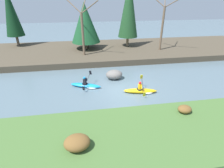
% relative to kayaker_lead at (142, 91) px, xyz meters
% --- Properties ---
extents(ground_plane, '(90.00, 90.00, 0.00)m').
position_rel_kayaker_lead_xyz_m(ground_plane, '(-1.29, 0.62, -0.20)').
color(ground_plane, slate).
extents(riverbank_near, '(44.00, 5.02, 0.67)m').
position_rel_kayaker_lead_xyz_m(riverbank_near, '(-1.29, -5.31, 0.14)').
color(riverbank_near, '#476B33').
rests_on(riverbank_near, ground).
extents(riverbank_far, '(44.00, 10.73, 0.70)m').
position_rel_kayaker_lead_xyz_m(riverbank_far, '(-1.29, 11.53, 0.15)').
color(riverbank_far, '#4C4233').
rests_on(riverbank_far, ground).
extents(conifer_tree_far_left, '(2.37, 2.37, 7.82)m').
position_rel_kayaker_lead_xyz_m(conifer_tree_far_left, '(-13.85, 15.04, 5.10)').
color(conifer_tree_far_left, brown).
rests_on(conifer_tree_far_left, riverbank_far).
extents(conifer_tree_left, '(3.78, 3.78, 5.88)m').
position_rel_kayaker_lead_xyz_m(conifer_tree_left, '(-4.10, 11.91, 3.89)').
color(conifer_tree_left, brown).
rests_on(conifer_tree_left, riverbank_far).
extents(conifer_tree_mid_left, '(2.71, 2.71, 9.01)m').
position_rel_kayaker_lead_xyz_m(conifer_tree_mid_left, '(1.77, 12.43, 5.65)').
color(conifer_tree_mid_left, '#7A664C').
rests_on(conifer_tree_mid_left, riverbank_far).
extents(bare_tree_upstream, '(3.58, 3.54, 6.51)m').
position_rel_kayaker_lead_xyz_m(bare_tree_upstream, '(-4.45, 9.11, 3.56)').
color(bare_tree_upstream, brown).
rests_on(bare_tree_upstream, riverbank_far).
extents(bare_tree_mid_upstream, '(3.96, 3.91, 7.21)m').
position_rel_kayaker_lead_xyz_m(bare_tree_mid_upstream, '(5.64, 9.87, 3.89)').
color(bare_tree_mid_upstream, brown).
rests_on(bare_tree_mid_upstream, riverbank_far).
extents(shrub_clump_nearest, '(1.24, 1.03, 0.67)m').
position_rel_kayaker_lead_xyz_m(shrub_clump_nearest, '(-5.06, -5.80, 0.81)').
color(shrub_clump_nearest, brown).
rests_on(shrub_clump_nearest, riverbank_near).
extents(shrub_clump_second, '(0.85, 0.71, 0.46)m').
position_rel_kayaker_lead_xyz_m(shrub_clump_second, '(1.46, -3.95, 0.71)').
color(shrub_clump_second, brown).
rests_on(shrub_clump_second, riverbank_near).
extents(kayaker_lead, '(2.79, 2.06, 1.20)m').
position_rel_kayaker_lead_xyz_m(kayaker_lead, '(0.00, 0.00, 0.00)').
color(kayaker_lead, yellow).
rests_on(kayaker_lead, ground).
extents(kayaker_middle, '(2.74, 2.00, 1.20)m').
position_rel_kayaker_lead_xyz_m(kayaker_middle, '(-4.43, 1.68, 0.00)').
color(kayaker_middle, '#1993D6').
rests_on(kayaker_middle, ground).
extents(boulder_midstream, '(1.58, 1.23, 0.89)m').
position_rel_kayaker_lead_xyz_m(boulder_midstream, '(-1.77, 3.02, 0.25)').
color(boulder_midstream, slate).
rests_on(boulder_midstream, ground).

